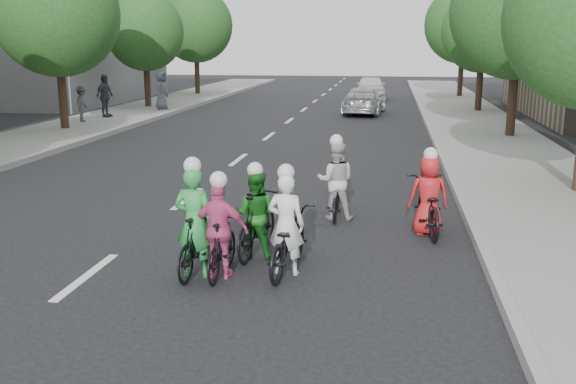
% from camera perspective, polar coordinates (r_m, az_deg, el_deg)
% --- Properties ---
extents(ground, '(120.00, 120.00, 0.00)m').
position_cam_1_polar(ground, '(10.23, -17.47, -7.17)').
color(ground, black).
rests_on(ground, ground).
extents(curb_left, '(0.18, 80.00, 0.18)m').
position_cam_1_polar(curb_left, '(21.57, -20.29, 3.39)').
color(curb_left, '#999993').
rests_on(curb_left, ground).
extents(sidewalk_right, '(4.00, 80.00, 0.15)m').
position_cam_1_polar(sidewalk_right, '(19.19, 19.53, 2.27)').
color(sidewalk_right, gray).
rests_on(sidewalk_right, ground).
extents(curb_right, '(0.18, 80.00, 0.18)m').
position_cam_1_polar(curb_right, '(18.92, 13.72, 2.56)').
color(curb_right, '#999993').
rests_on(curb_right, ground).
extents(bldg_sw, '(10.00, 14.00, 8.00)m').
position_cam_1_polar(bldg_sw, '(41.88, -20.81, 13.09)').
color(bldg_sw, slate).
rests_on(bldg_sw, ground).
extents(tree_l_3, '(4.80, 4.80, 6.93)m').
position_cam_1_polar(tree_l_3, '(26.75, -19.91, 14.70)').
color(tree_l_3, black).
rests_on(tree_l_3, ground).
extents(tree_l_4, '(4.00, 4.00, 5.97)m').
position_cam_1_polar(tree_l_4, '(34.92, -12.62, 13.70)').
color(tree_l_4, black).
rests_on(tree_l_4, ground).
extents(tree_l_5, '(4.80, 4.80, 6.93)m').
position_cam_1_polar(tree_l_5, '(43.44, -8.21, 14.44)').
color(tree_l_5, black).
rests_on(tree_l_5, ground).
extents(tree_r_1, '(4.80, 4.80, 6.93)m').
position_cam_1_polar(tree_r_1, '(24.57, 19.88, 14.90)').
color(tree_r_1, black).
rests_on(tree_r_1, ground).
extents(tree_r_2, '(4.00, 4.00, 5.97)m').
position_cam_1_polar(tree_r_2, '(33.44, 16.94, 13.50)').
color(tree_r_2, black).
rests_on(tree_r_2, ground).
extents(tree_r_3, '(4.80, 4.80, 6.93)m').
position_cam_1_polar(tree_r_3, '(42.39, 15.34, 14.16)').
color(tree_r_3, black).
rests_on(tree_r_3, ground).
extents(cyclist_0, '(0.84, 1.89, 1.71)m').
position_cam_1_polar(cyclist_0, '(9.79, -0.11, -4.00)').
color(cyclist_0, black).
rests_on(cyclist_0, ground).
extents(cyclist_1, '(0.76, 1.84, 1.58)m').
position_cam_1_polar(cyclist_1, '(10.56, -2.82, -2.45)').
color(cyclist_1, black).
rests_on(cyclist_1, ground).
extents(cyclist_2, '(0.88, 1.48, 1.63)m').
position_cam_1_polar(cyclist_2, '(9.65, -5.98, -4.13)').
color(cyclist_2, black).
rests_on(cyclist_2, ground).
extents(cyclist_3, '(0.77, 1.54, 1.70)m').
position_cam_1_polar(cyclist_3, '(12.83, 4.27, 0.32)').
color(cyclist_3, black).
rests_on(cyclist_3, ground).
extents(cyclist_4, '(0.64, 1.60, 1.83)m').
position_cam_1_polar(cyclist_4, '(9.76, -8.19, -3.76)').
color(cyclist_4, black).
rests_on(cyclist_4, ground).
extents(cyclist_5, '(0.89, 1.98, 1.62)m').
position_cam_1_polar(cyclist_5, '(12.05, 12.34, -0.95)').
color(cyclist_5, black).
rests_on(cyclist_5, ground).
extents(follow_car_lead, '(2.23, 4.65, 1.31)m').
position_cam_1_polar(follow_car_lead, '(32.09, 6.82, 8.07)').
color(follow_car_lead, '#B1B2B6').
rests_on(follow_car_lead, ground).
extents(follow_car_trail, '(1.86, 4.45, 1.50)m').
position_cam_1_polar(follow_car_trail, '(40.14, 7.37, 9.20)').
color(follow_car_trail, silver).
rests_on(follow_car_trail, ground).
extents(spectator_0, '(0.76, 1.09, 1.53)m').
position_cam_1_polar(spectator_0, '(28.77, -17.82, 7.49)').
color(spectator_0, '#504F5C').
rests_on(spectator_0, sidewalk_left).
extents(spectator_1, '(0.66, 1.19, 1.92)m').
position_cam_1_polar(spectator_1, '(30.29, -15.97, 8.23)').
color(spectator_1, '#444650').
rests_on(spectator_1, sidewalk_left).
extents(spectator_2, '(0.67, 0.97, 1.90)m').
position_cam_1_polar(spectator_2, '(33.14, -11.20, 8.85)').
color(spectator_2, '#555763').
rests_on(spectator_2, sidewalk_left).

